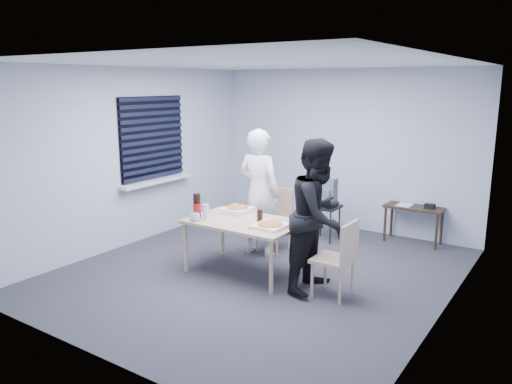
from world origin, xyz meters
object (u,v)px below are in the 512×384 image
Objects in this scene: side_table at (414,212)px; backpack at (326,192)px; person_black at (318,216)px; mug_a at (195,217)px; dining_table at (244,225)px; soda_bottle at (197,206)px; stool at (326,212)px; chair_right at (340,254)px; person_white at (259,193)px; chair_far at (276,214)px; mug_b at (259,213)px.

side_table is 1.34m from backpack.
person_black is 1.57m from mug_a.
soda_bottle reaches higher than dining_table.
backpack is (0.00, -0.01, 0.31)m from stool.
chair_right is 1.77m from person_white.
dining_table is 1.58× the size of chair_far.
dining_table reaches higher than side_table.
person_black is 1.61m from soda_bottle.
soda_bottle reaches higher than mug_a.
chair_right is 0.50× the size of person_white.
chair_far is 2.83× the size of soda_bottle.
person_black is at bearing -12.24° from mug_b.
mug_b is (-0.21, -1.53, 0.29)m from stool.
person_white is (-0.24, 0.70, 0.26)m from dining_table.
mug_b reaches higher than stool.
mug_b is 0.32× the size of soda_bottle.
person_black is (1.24, -0.64, 0.00)m from person_white.
soda_bottle reaches higher than mug_b.
stool is (0.26, 1.80, -0.19)m from dining_table.
chair_right is at bearing -13.24° from mug_b.
dining_table is at bearing -113.09° from backpack.
chair_far is 1.62× the size of stool.
person_black is 14.39× the size of mug_a.
person_black is at bearing 3.65° from dining_table.
backpack is at bearing 70.27° from mug_a.
chair_far is 0.51m from person_white.
backpack is at bearing 60.92° from chair_far.
chair_right is 0.50× the size of person_black.
person_black is 0.98m from mug_b.
dining_table is 1.66× the size of side_table.
chair_far is 1.44m from mug_a.
soda_bottle is at bearing -160.35° from dining_table.
person_white reaches higher than dining_table.
soda_bottle is (-1.58, -0.27, -0.05)m from person_black.
person_black reaches higher than stool.
person_white is 5.63× the size of soda_bottle.
chair_far is 1.36m from soda_bottle.
mug_b reaches higher than dining_table.
soda_bottle reaches higher than backpack.
person_black reaches higher than dining_table.
soda_bottle is (-0.84, -2.00, 0.08)m from backpack.
person_white is at bearing -134.11° from side_table.
chair_right reaches higher than stool.
chair_right is at bearing -74.43° from backpack.
soda_bottle is (-0.59, -0.21, 0.21)m from dining_table.
backpack reaches higher than dining_table.
chair_right is at bearing 9.71° from mug_a.
backpack is 2.17m from soda_bottle.
chair_far is 8.90× the size of mug_b.
mug_b is at bearing 123.68° from person_white.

